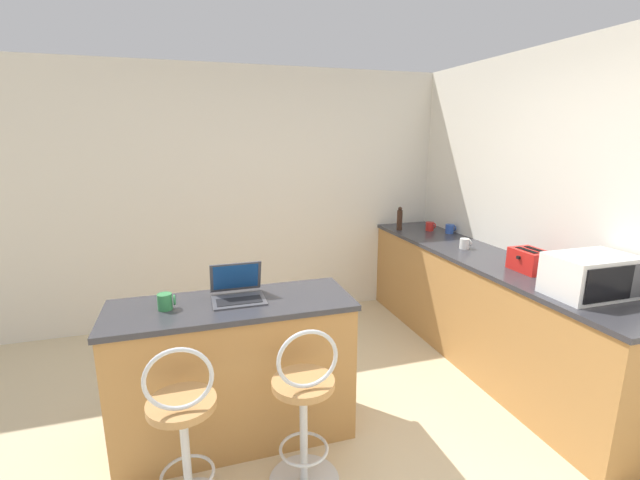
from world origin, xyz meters
TOP-DOWN VIEW (x-y plane):
  - ground_plane at (0.00, 0.00)m, footprint 20.00×20.00m
  - wall_back at (0.00, 2.53)m, footprint 12.00×0.06m
  - wall_right at (1.94, 0.00)m, footprint 0.06×12.00m
  - breakfast_bar at (-0.56, 0.57)m, footprint 1.48×0.55m
  - counter_right at (1.61, 1.00)m, footprint 0.62×3.03m
  - bar_stool_near at (-0.87, 0.04)m, footprint 0.40×0.40m
  - bar_stool_far at (-0.25, 0.04)m, footprint 0.40×0.40m
  - laptop at (-0.51, 0.63)m, footprint 0.32×0.29m
  - microwave at (1.62, 0.02)m, footprint 0.51×0.34m
  - toaster at (1.64, 0.55)m, footprint 0.22×0.27m
  - mug_green at (-0.94, 0.58)m, footprint 0.10×0.08m
  - mug_white at (1.59, 1.26)m, footprint 0.10×0.08m
  - mug_red at (1.70, 2.03)m, footprint 0.10×0.09m
  - mug_blue at (1.83, 1.85)m, footprint 0.10×0.09m
  - pepper_mill at (1.40, 2.15)m, footprint 0.06×0.06m

SIDE VIEW (x-z plane):
  - ground_plane at x=0.00m, z-range 0.00..0.00m
  - bar_stool_near at x=-0.87m, z-range -0.04..0.95m
  - bar_stool_far at x=-0.25m, z-range -0.04..0.95m
  - counter_right at x=1.61m, z-range 0.00..0.93m
  - breakfast_bar at x=-0.56m, z-range 0.00..0.93m
  - mug_red at x=1.70m, z-range 0.93..1.02m
  - mug_blue at x=1.83m, z-range 0.93..1.02m
  - mug_white at x=1.59m, z-range 0.93..1.02m
  - mug_green at x=-0.94m, z-range 0.93..1.02m
  - laptop at x=-0.51m, z-range 0.87..1.09m
  - toaster at x=1.64m, z-range 0.93..1.09m
  - pepper_mill at x=1.40m, z-range 0.92..1.18m
  - microwave at x=1.62m, z-range 0.93..1.19m
  - wall_back at x=0.00m, z-range 0.00..2.60m
  - wall_right at x=1.94m, z-range 0.00..2.60m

